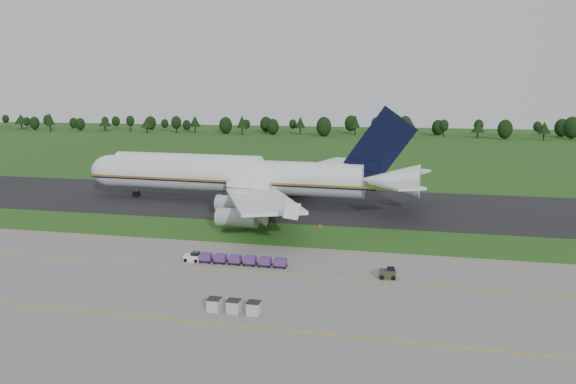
% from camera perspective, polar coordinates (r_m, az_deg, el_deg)
% --- Properties ---
extents(ground, '(600.00, 600.00, 0.00)m').
position_cam_1_polar(ground, '(101.52, -1.88, -4.21)').
color(ground, '#224D17').
rests_on(ground, ground).
extents(apron, '(300.00, 52.00, 0.06)m').
position_cam_1_polar(apron, '(70.72, -9.03, -10.89)').
color(apron, slate).
rests_on(apron, ground).
extents(taxiway, '(300.00, 40.00, 0.08)m').
position_cam_1_polar(taxiway, '(128.10, 1.31, -1.13)').
color(taxiway, black).
rests_on(taxiway, ground).
extents(apron_markings, '(300.00, 30.20, 0.01)m').
position_cam_1_polar(apron_markings, '(76.84, -7.07, -9.06)').
color(apron_markings, '#E6A10D').
rests_on(apron_markings, apron).
extents(tree_line, '(524.40, 22.83, 11.73)m').
position_cam_1_polar(tree_line, '(316.62, 9.38, 6.69)').
color(tree_line, black).
rests_on(tree_line, ground).
extents(aircraft, '(79.36, 77.40, 22.32)m').
position_cam_1_polar(aircraft, '(128.35, -5.32, 1.72)').
color(aircraft, white).
rests_on(aircraft, ground).
extents(baggage_train, '(15.80, 1.43, 1.38)m').
position_cam_1_polar(baggage_train, '(83.91, -5.57, -6.82)').
color(baggage_train, white).
rests_on(baggage_train, apron).
extents(utility_cart, '(2.31, 1.54, 1.21)m').
position_cam_1_polar(utility_cart, '(78.70, 10.07, -8.22)').
color(utility_cart, '#2F3122').
rests_on(utility_cart, apron).
extents(uld_row, '(6.33, 1.53, 1.51)m').
position_cam_1_polar(uld_row, '(66.51, -5.53, -11.48)').
color(uld_row, '#B0B0B0').
rests_on(uld_row, apron).
extents(edge_markers, '(9.99, 0.30, 0.60)m').
position_cam_1_polar(edge_markers, '(106.16, 0.75, -3.40)').
color(edge_markers, '#EE5007').
rests_on(edge_markers, ground).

